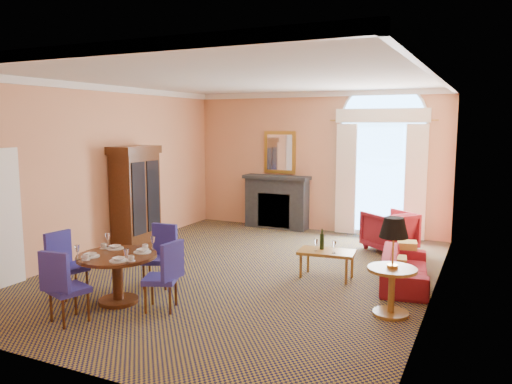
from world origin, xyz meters
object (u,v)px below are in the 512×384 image
at_px(armchair, 389,231).
at_px(coffee_table, 326,253).
at_px(armoire, 136,199).
at_px(side_table, 393,255).
at_px(dining_table, 117,267).
at_px(sofa, 405,268).

xyz_separation_m(armchair, coffee_table, (-0.58, -2.24, 0.03)).
bearing_deg(armoire, side_table, -15.41).
bearing_deg(dining_table, sofa, 36.55).
bearing_deg(armoire, armchair, 22.45).
distance_m(armoire, sofa, 5.32).
bearing_deg(armchair, side_table, 49.64).
bearing_deg(sofa, armoire, 80.78).
relative_size(dining_table, side_table, 0.86).
relative_size(armoire, armchair, 2.38).
bearing_deg(side_table, sofa, 92.04).
bearing_deg(armoire, sofa, -0.72).
xyz_separation_m(coffee_table, side_table, (1.25, -1.15, 0.38)).
height_order(dining_table, sofa, dining_table).
xyz_separation_m(dining_table, sofa, (3.47, 2.57, -0.26)).
xyz_separation_m(dining_table, side_table, (3.52, 1.17, 0.29)).
xyz_separation_m(armchair, side_table, (0.66, -3.39, 0.42)).
bearing_deg(dining_table, armoire, 124.22).
height_order(armchair, coffee_table, coffee_table).
distance_m(dining_table, sofa, 4.33).
relative_size(armchair, coffee_table, 0.91).
height_order(armoire, armchair, armoire).
xyz_separation_m(dining_table, coffee_table, (2.28, 2.32, -0.10)).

